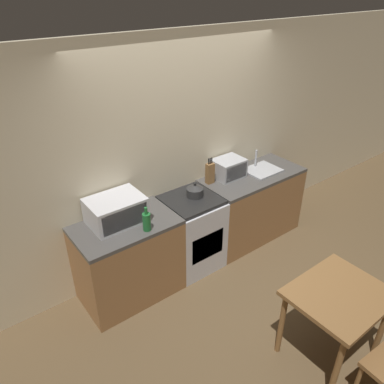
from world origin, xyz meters
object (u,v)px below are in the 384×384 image
(stove_range, at_px, (191,232))
(dining_table, at_px, (338,302))
(kettle, at_px, (195,190))
(toaster_oven, at_px, (229,168))
(microwave, at_px, (116,210))
(bottle, at_px, (147,221))

(stove_range, distance_m, dining_table, 1.78)
(kettle, xyz_separation_m, toaster_oven, (0.61, 0.12, 0.04))
(stove_range, height_order, kettle, kettle)
(toaster_oven, bearing_deg, microwave, -178.03)
(microwave, bearing_deg, kettle, -4.18)
(kettle, distance_m, toaster_oven, 0.62)
(kettle, bearing_deg, dining_table, -84.90)
(dining_table, bearing_deg, bottle, 120.79)
(stove_range, xyz_separation_m, toaster_oven, (0.68, 0.14, 0.57))
(toaster_oven, bearing_deg, kettle, -168.82)
(dining_table, bearing_deg, microwave, 120.45)
(microwave, xyz_separation_m, toaster_oven, (1.53, 0.05, -0.02))
(bottle, height_order, dining_table, bottle)
(stove_range, relative_size, microwave, 1.68)
(microwave, bearing_deg, toaster_oven, 1.97)
(toaster_oven, bearing_deg, stove_range, -168.15)
(kettle, relative_size, bottle, 0.75)
(stove_range, relative_size, toaster_oven, 2.46)
(kettle, relative_size, dining_table, 0.24)
(stove_range, height_order, microwave, microwave)
(stove_range, relative_size, kettle, 4.74)
(stove_range, xyz_separation_m, microwave, (-0.85, 0.09, 0.58))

